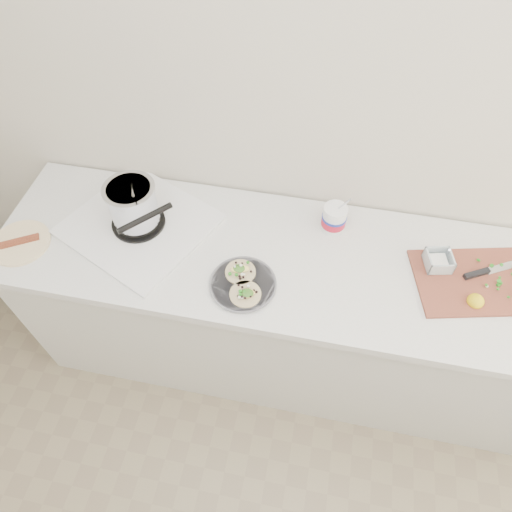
% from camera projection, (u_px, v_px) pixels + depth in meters
% --- Properties ---
extents(counter, '(2.44, 0.66, 0.90)m').
position_uv_depth(counter, '(292.00, 313.00, 2.15)').
color(counter, silver).
rests_on(counter, ground).
extents(stove, '(0.69, 0.67, 0.26)m').
position_uv_depth(stove, '(135.00, 212.00, 1.81)').
color(stove, silver).
rests_on(stove, counter).
extents(taco_plate, '(0.25, 0.25, 0.04)m').
position_uv_depth(taco_plate, '(243.00, 283.00, 1.69)').
color(taco_plate, '#5E5D64').
rests_on(taco_plate, counter).
extents(tub, '(0.10, 0.10, 0.22)m').
position_uv_depth(tub, '(335.00, 217.00, 1.82)').
color(tub, white).
rests_on(tub, counter).
extents(cutboard, '(0.49, 0.39, 0.07)m').
position_uv_depth(cutboard, '(472.00, 277.00, 1.71)').
color(cutboard, brown).
rests_on(cutboard, counter).
extents(bacon_plate, '(0.23, 0.23, 0.02)m').
position_uv_depth(bacon_plate, '(20.00, 243.00, 1.82)').
color(bacon_plate, beige).
rests_on(bacon_plate, counter).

